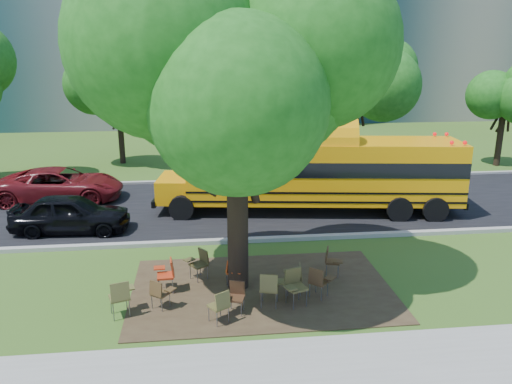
{
  "coord_description": "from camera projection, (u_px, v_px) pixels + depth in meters",
  "views": [
    {
      "loc": [
        -0.55,
        -12.72,
        6.29
      ],
      "look_at": [
        1.39,
        4.41,
        1.35
      ],
      "focal_mm": 35.0,
      "sensor_mm": 36.0,
      "label": 1
    }
  ],
  "objects": [
    {
      "name": "dirt_patch",
      "position": [
        262.0,
        289.0,
        13.57
      ],
      "size": [
        7.0,
        4.5,
        0.03
      ],
      "primitive_type": "cube",
      "color": "#382819",
      "rests_on": "ground"
    },
    {
      "name": "chair_0",
      "position": [
        121.0,
        294.0,
        12.03
      ],
      "size": [
        0.66,
        0.73,
        0.97
      ],
      "rotation": [
        0.0,
        0.0,
        0.31
      ],
      "color": "brown",
      "rests_on": "ground"
    },
    {
      "name": "chair_3",
      "position": [
        235.0,
        294.0,
        12.23
      ],
      "size": [
        0.63,
        0.49,
        0.82
      ],
      "rotation": [
        0.0,
        0.0,
        2.87
      ],
      "color": "#3D2515",
      "rests_on": "ground"
    },
    {
      "name": "chair_9",
      "position": [
        199.0,
        261.0,
        14.04
      ],
      "size": [
        0.75,
        0.59,
        0.89
      ],
      "rotation": [
        0.0,
        0.0,
        2.2
      ],
      "color": "#433A1D",
      "rests_on": "ground"
    },
    {
      "name": "black_car",
      "position": [
        71.0,
        214.0,
        17.65
      ],
      "size": [
        4.17,
        1.89,
        1.39
      ],
      "primitive_type": "imported",
      "rotation": [
        0.0,
        0.0,
        1.51
      ],
      "color": "black",
      "rests_on": "ground"
    },
    {
      "name": "chair_7",
      "position": [
        319.0,
        280.0,
        12.92
      ],
      "size": [
        0.76,
        0.6,
        0.88
      ],
      "rotation": [
        0.0,
        0.0,
        -0.72
      ],
      "color": "#422A17",
      "rests_on": "ground"
    },
    {
      "name": "chair_11",
      "position": [
        237.0,
        269.0,
        13.63
      ],
      "size": [
        0.56,
        0.69,
        0.84
      ],
      "rotation": [
        0.0,
        0.0,
        0.52
      ],
      "color": "#433D1D",
      "rests_on": "ground"
    },
    {
      "name": "chair_12",
      "position": [
        331.0,
        259.0,
        14.24
      ],
      "size": [
        0.51,
        0.65,
        0.85
      ],
      "rotation": [
        0.0,
        0.0,
        4.45
      ],
      "color": "#432D18",
      "rests_on": "ground"
    },
    {
      "name": "kerb_far",
      "position": [
        213.0,
        181.0,
        24.53
      ],
      "size": [
        80.0,
        0.25,
        0.14
      ],
      "primitive_type": "cube",
      "color": "gray",
      "rests_on": "ground"
    },
    {
      "name": "bg_tree_3",
      "position": [
        358.0,
        74.0,
        26.8
      ],
      "size": [
        5.6,
        5.6,
        7.84
      ],
      "color": "black",
      "rests_on": "ground"
    },
    {
      "name": "chair_5",
      "position": [
        294.0,
        284.0,
        12.58
      ],
      "size": [
        0.66,
        0.74,
        0.97
      ],
      "rotation": [
        0.0,
        0.0,
        3.48
      ],
      "color": "brown",
      "rests_on": "ground"
    },
    {
      "name": "chair_10",
      "position": [
        233.0,
        269.0,
        13.65
      ],
      "size": [
        0.5,
        0.64,
        0.8
      ],
      "rotation": [
        0.0,
        0.0,
        -1.94
      ],
      "color": "#B53C13",
      "rests_on": "ground"
    },
    {
      "name": "bg_tree_2",
      "position": [
        118.0,
        89.0,
        27.53
      ],
      "size": [
        4.8,
        4.8,
        6.62
      ],
      "color": "black",
      "rests_on": "ground"
    },
    {
      "name": "kerb_near",
      "position": [
        220.0,
        241.0,
        16.79
      ],
      "size": [
        80.0,
        0.25,
        0.14
      ],
      "primitive_type": "cube",
      "color": "gray",
      "rests_on": "ground"
    },
    {
      "name": "chair_1",
      "position": [
        160.0,
        292.0,
        12.39
      ],
      "size": [
        0.68,
        0.54,
        0.8
      ],
      "rotation": [
        0.0,
        0.0,
        -0.62
      ],
      "color": "#48321A",
      "rests_on": "ground"
    },
    {
      "name": "chair_2",
      "position": [
        221.0,
        303.0,
        11.75
      ],
      "size": [
        0.57,
        0.72,
        0.86
      ],
      "rotation": [
        0.0,
        0.0,
        0.58
      ],
      "color": "brown",
      "rests_on": "ground"
    },
    {
      "name": "ground",
      "position": [
        224.0,
        283.0,
        13.94
      ],
      "size": [
        160.0,
        160.0,
        0.0
      ],
      "primitive_type": "plane",
      "color": "#3A5A1C",
      "rests_on": "ground"
    },
    {
      "name": "asphalt_road",
      "position": [
        216.0,
        207.0,
        20.62
      ],
      "size": [
        80.0,
        8.0,
        0.04
      ],
      "primitive_type": "cube",
      "color": "black",
      "rests_on": "ground"
    },
    {
      "name": "chair_8",
      "position": [
        167.0,
        272.0,
        13.3
      ],
      "size": [
        0.58,
        0.61,
        0.93
      ],
      "rotation": [
        0.0,
        0.0,
        1.64
      ],
      "color": "#A32C11",
      "rests_on": "ground"
    },
    {
      "name": "bg_car_red",
      "position": [
        60.0,
        185.0,
        21.28
      ],
      "size": [
        5.24,
        2.47,
        1.45
      ],
      "primitive_type": "imported",
      "rotation": [
        0.0,
        0.0,
        1.56
      ],
      "color": "#5F1014",
      "rests_on": "ground"
    },
    {
      "name": "school_bus",
      "position": [
        320.0,
        171.0,
        19.68
      ],
      "size": [
        11.99,
        4.05,
        2.88
      ],
      "rotation": [
        0.0,
        0.0,
        -0.13
      ],
      "color": "orange",
      "rests_on": "ground"
    },
    {
      "name": "chair_4",
      "position": [
        270.0,
        286.0,
        12.47
      ],
      "size": [
        0.72,
        0.56,
        0.96
      ],
      "rotation": [
        0.0,
        0.0,
        -0.23
      ],
      "color": "brown",
      "rests_on": "ground"
    },
    {
      "name": "bg_tree_4",
      "position": [
        507.0,
        87.0,
        26.9
      ],
      "size": [
        5.0,
        5.0,
        6.85
      ],
      "color": "black",
      "rests_on": "ground"
    },
    {
      "name": "main_tree",
      "position": [
        236.0,
        73.0,
        12.15
      ],
      "size": [
        7.2,
        7.2,
        9.34
      ],
      "color": "black",
      "rests_on": "ground"
    },
    {
      "name": "chair_6",
      "position": [
        296.0,
        276.0,
        13.19
      ],
      "size": [
        0.5,
        0.61,
        0.85
      ],
      "rotation": [
        0.0,
        0.0,
        1.42
      ],
      "color": "#493E1F",
      "rests_on": "ground"
    }
  ]
}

